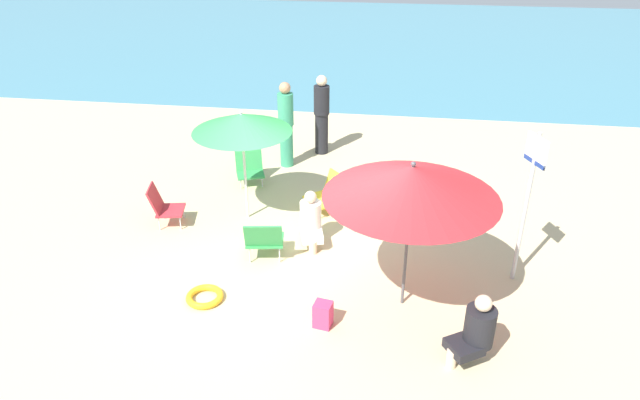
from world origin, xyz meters
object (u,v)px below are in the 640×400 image
at_px(umbrella_green, 242,123).
at_px(swim_ring, 205,297).
at_px(warning_sign, 529,190).
at_px(beach_chair_d, 250,167).
at_px(person_b, 322,115).
at_px(beach_chair_a, 329,193).
at_px(person_a, 311,219).
at_px(beach_bag, 323,314).
at_px(beach_chair_c, 163,205).
at_px(beach_chair_b, 264,239).
at_px(umbrella_red, 412,182).
at_px(person_d, 286,124).
at_px(person_c, 476,330).

relative_size(umbrella_green, swim_ring, 3.74).
bearing_deg(warning_sign, beach_chair_d, 126.72).
bearing_deg(person_b, warning_sign, 158.44).
distance_m(beach_chair_a, person_a, 1.15).
xyz_separation_m(umbrella_green, beach_chair_a, (1.30, 0.49, -1.37)).
xyz_separation_m(person_a, beach_bag, (0.44, -1.88, -0.25)).
xyz_separation_m(beach_chair_d, beach_bag, (1.89, -3.84, -0.14)).
bearing_deg(beach_chair_c, beach_chair_b, -34.39).
height_order(beach_chair_a, person_a, person_a).
height_order(umbrella_red, beach_chair_c, umbrella_red).
distance_m(person_a, swim_ring, 2.02).
xyz_separation_m(umbrella_red, beach_chair_c, (-3.85, 1.52, -1.43)).
xyz_separation_m(person_a, person_b, (-0.32, 3.50, 0.41)).
distance_m(beach_chair_d, person_b, 1.98).
relative_size(beach_chair_c, person_d, 0.40).
bearing_deg(warning_sign, beach_chair_b, 156.79).
height_order(beach_chair_d, person_d, person_d).
xyz_separation_m(person_b, swim_ring, (-0.87, -5.08, -0.78)).
relative_size(person_b, swim_ring, 3.26).
xyz_separation_m(person_c, person_d, (-3.13, 5.01, 0.42)).
bearing_deg(person_b, beach_chair_d, 82.99).
height_order(umbrella_green, umbrella_red, umbrella_red).
height_order(person_d, beach_bag, person_d).
bearing_deg(person_c, person_d, -89.83).
distance_m(umbrella_green, warning_sign, 4.28).
bearing_deg(person_b, umbrella_green, 102.76).
relative_size(beach_chair_a, warning_sign, 0.37).
bearing_deg(person_b, beach_chair_b, 115.43).
bearing_deg(beach_chair_b, umbrella_red, -118.81).
height_order(person_b, person_d, person_d).
xyz_separation_m(beach_chair_b, person_d, (-0.31, 3.34, 0.49)).
height_order(person_a, beach_bag, person_a).
xyz_separation_m(umbrella_green, person_a, (1.17, -0.65, -1.25)).
height_order(beach_chair_d, person_b, person_b).
bearing_deg(warning_sign, swim_ring, 170.60).
distance_m(beach_chair_d, person_c, 5.58).
relative_size(beach_chair_b, beach_chair_c, 1.01).
bearing_deg(person_a, person_c, 30.94).
xyz_separation_m(beach_chair_a, beach_bag, (0.30, -3.02, -0.12)).
xyz_separation_m(beach_chair_b, warning_sign, (3.54, 0.04, 1.02)).
distance_m(umbrella_red, beach_chair_b, 2.56).
distance_m(person_b, swim_ring, 5.22).
bearing_deg(beach_chair_a, beach_chair_c, -21.87).
bearing_deg(person_c, umbrella_green, -72.24).
height_order(umbrella_green, beach_bag, umbrella_green).
height_order(umbrella_red, person_c, umbrella_red).
distance_m(beach_chair_d, person_d, 1.13).
height_order(umbrella_red, beach_bag, umbrella_red).
relative_size(umbrella_red, person_b, 1.31).
xyz_separation_m(beach_chair_c, beach_chair_d, (0.99, 1.73, -0.05)).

